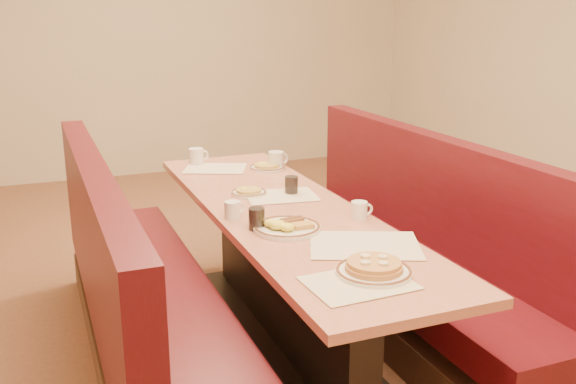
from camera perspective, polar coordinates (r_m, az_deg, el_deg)
name	(u,v)px	position (r m, az deg, el deg)	size (l,w,h in m)	color
ground	(284,344)	(3.47, -0.36, -13.39)	(8.00, 8.00, 0.00)	#9E6647
diner_table	(284,279)	(3.30, -0.37, -7.71)	(0.70, 2.50, 0.75)	black
booth_left	(139,305)	(3.14, -13.09, -9.73)	(0.55, 2.50, 1.05)	#4C3326
booth_right	(407,261)	(3.62, 10.52, -6.04)	(0.55, 2.50, 1.05)	#4C3326
placemat_near_left	(359,283)	(2.33, 6.31, -8.04)	(0.37, 0.28, 0.00)	beige
placemat_near_right	(365,245)	(2.69, 6.84, -4.70)	(0.45, 0.34, 0.00)	beige
placemat_far_left	(215,168)	(3.99, -6.48, 2.10)	(0.37, 0.28, 0.00)	beige
placemat_far_right	(281,196)	(3.38, -0.62, -0.34)	(0.37, 0.27, 0.00)	beige
pancake_plate	(374,269)	(2.41, 7.63, -6.81)	(0.29, 0.29, 0.06)	white
eggs_plate	(286,227)	(2.85, -0.14, -3.12)	(0.30, 0.30, 0.06)	white
extra_plate_mid	(267,167)	(3.95, -1.90, 2.23)	(0.22, 0.22, 0.04)	white
extra_plate_far	(249,192)	(3.42, -3.52, 0.00)	(0.19, 0.19, 0.04)	white
coffee_mug_a	(360,210)	(3.02, 6.39, -1.59)	(0.11, 0.08, 0.08)	white
coffee_mug_b	(233,209)	(3.03, -4.92, -1.55)	(0.11, 0.08, 0.08)	white
coffee_mug_c	(277,159)	(3.99, -1.01, 2.91)	(0.14, 0.10, 0.10)	white
coffee_mug_d	(197,156)	(4.13, -8.11, 3.19)	(0.13, 0.09, 0.10)	white
soda_tumbler_near	(257,219)	(2.86, -2.80, -2.41)	(0.07, 0.07, 0.10)	black
soda_tumbler_mid	(291,185)	(3.42, 0.30, 0.62)	(0.07, 0.07, 0.10)	black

